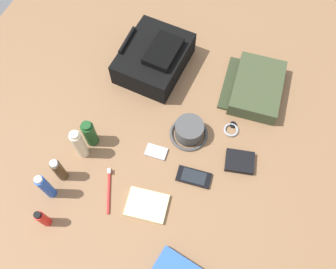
{
  "coord_description": "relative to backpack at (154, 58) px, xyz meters",
  "views": [
    {
      "loc": [
        -0.56,
        -0.23,
        1.3
      ],
      "look_at": [
        0.0,
        0.0,
        0.04
      ],
      "focal_mm": 37.77,
      "sensor_mm": 36.0,
      "label": 1
    }
  ],
  "objects": [
    {
      "name": "shampoo_bottle",
      "position": [
        -0.43,
        0.09,
        0.01
      ],
      "size": [
        0.05,
        0.05,
        0.14
      ],
      "color": "#19471E",
      "rests_on": "ground_plane"
    },
    {
      "name": "cell_phone",
      "position": [
        -0.43,
        -0.35,
        -0.05
      ],
      "size": [
        0.08,
        0.14,
        0.01
      ],
      "color": "black",
      "rests_on": "ground_plane"
    },
    {
      "name": "toiletry_pouch",
      "position": [
        0.04,
        -0.45,
        -0.03
      ],
      "size": [
        0.31,
        0.27,
        0.07
      ],
      "color": "#384228",
      "rests_on": "ground_plane"
    },
    {
      "name": "toothbrush",
      "position": [
        -0.59,
        -0.06,
        -0.05
      ],
      "size": [
        0.17,
        0.08,
        0.02
      ],
      "color": "red",
      "rests_on": "ground_plane"
    },
    {
      "name": "media_player",
      "position": [
        -0.38,
        -0.17,
        -0.06
      ],
      "size": [
        0.06,
        0.09,
        0.01
      ],
      "color": "#B7B7BC",
      "rests_on": "ground_plane"
    },
    {
      "name": "notepad",
      "position": [
        -0.6,
        -0.22,
        -0.05
      ],
      "size": [
        0.13,
        0.16,
        0.02
      ],
      "primitive_type": "cube",
      "rotation": [
        0.0,
        0.0,
        0.15
      ],
      "color": "beige",
      "rests_on": "ground_plane"
    },
    {
      "name": "bucket_hat",
      "position": [
        -0.26,
        -0.26,
        -0.03
      ],
      "size": [
        0.16,
        0.16,
        0.08
      ],
      "color": "#454545",
      "rests_on": "ground_plane"
    },
    {
      "name": "backpack",
      "position": [
        0.0,
        0.0,
        0.0
      ],
      "size": [
        0.34,
        0.28,
        0.14
      ],
      "color": "black",
      "rests_on": "ground_plane"
    },
    {
      "name": "lotion_bottle",
      "position": [
        -0.49,
        0.1,
        0.02
      ],
      "size": [
        0.04,
        0.04,
        0.17
      ],
      "color": "beige",
      "rests_on": "ground_plane"
    },
    {
      "name": "wallet",
      "position": [
        -0.3,
        -0.49,
        -0.05
      ],
      "size": [
        0.11,
        0.13,
        0.02
      ],
      "primitive_type": "cube",
      "rotation": [
        0.0,
        0.0,
        0.22
      ],
      "color": "black",
      "rests_on": "ground_plane"
    },
    {
      "name": "ground_plane",
      "position": [
        -0.31,
        -0.19,
        -0.07
      ],
      "size": [
        2.64,
        2.02,
        0.02
      ],
      "primitive_type": "cube",
      "color": "brown",
      "rests_on": "ground"
    },
    {
      "name": "deodorant_spray",
      "position": [
        -0.69,
        0.13,
        0.02
      ],
      "size": [
        0.04,
        0.04,
        0.17
      ],
      "color": "blue",
      "rests_on": "ground_plane"
    },
    {
      "name": "sunscreen_spray",
      "position": [
        -0.79,
        0.09,
        -0.0
      ],
      "size": [
        0.03,
        0.03,
        0.12
      ],
      "color": "red",
      "rests_on": "ground_plane"
    },
    {
      "name": "cologne_bottle",
      "position": [
        -0.61,
        0.12,
        0.01
      ],
      "size": [
        0.04,
        0.04,
        0.14
      ],
      "color": "#473319",
      "rests_on": "ground_plane"
    },
    {
      "name": "wristwatch",
      "position": [
        -0.18,
        -0.42,
        -0.05
      ],
      "size": [
        0.07,
        0.06,
        0.01
      ],
      "color": "#99999E",
      "rests_on": "ground_plane"
    }
  ]
}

